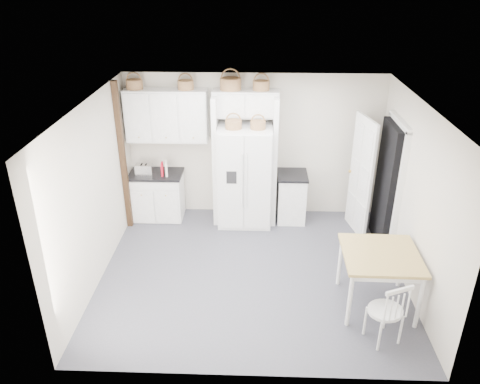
{
  "coord_description": "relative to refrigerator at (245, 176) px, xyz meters",
  "views": [
    {
      "loc": [
        0.04,
        -5.88,
        4.22
      ],
      "look_at": [
        -0.19,
        0.4,
        1.16
      ],
      "focal_mm": 35.0,
      "sensor_mm": 36.0,
      "label": 1
    }
  ],
  "objects": [
    {
      "name": "basket_upper_c",
      "position": [
        -1.0,
        0.23,
        1.53
      ],
      "size": [
        0.27,
        0.27,
        0.15
      ],
      "primitive_type": "cylinder",
      "color": "brown",
      "rests_on": "upper_cabinet"
    },
    {
      "name": "fridge_panel_left",
      "position": [
        -0.51,
        0.1,
        0.26
      ],
      "size": [
        0.08,
        0.6,
        2.3
      ],
      "primitive_type": "cube",
      "color": "white",
      "rests_on": "floor"
    },
    {
      "name": "toaster",
      "position": [
        -1.77,
        -0.0,
        0.09
      ],
      "size": [
        0.3,
        0.17,
        0.21
      ],
      "primitive_type": "cube",
      "rotation": [
        0.0,
        0.0,
        -0.0
      ],
      "color": "silver",
      "rests_on": "counter_left"
    },
    {
      "name": "fridge_panel_right",
      "position": [
        0.51,
        0.1,
        0.26
      ],
      "size": [
        0.08,
        0.6,
        2.3
      ],
      "primitive_type": "cube",
      "color": "white",
      "rests_on": "floor"
    },
    {
      "name": "basket_fridge_b",
      "position": [
        0.21,
        -0.1,
        0.96
      ],
      "size": [
        0.25,
        0.25,
        0.14
      ],
      "primitive_type": "cylinder",
      "color": "brown",
      "rests_on": "refrigerator"
    },
    {
      "name": "counter_right",
      "position": [
        0.84,
        0.1,
        -0.01
      ],
      "size": [
        0.53,
        0.63,
        0.04
      ],
      "primitive_type": "cube",
      "color": "black",
      "rests_on": "base_cab_right"
    },
    {
      "name": "refrigerator",
      "position": [
        0.0,
        0.0,
        0.0
      ],
      "size": [
        0.92,
        0.74,
        1.79
      ],
      "primitive_type": "cube",
      "color": "white",
      "rests_on": "floor"
    },
    {
      "name": "cookbook_cream",
      "position": [
        -1.38,
        0.02,
        0.11
      ],
      "size": [
        0.07,
        0.17,
        0.25
      ],
      "primitive_type": "cube",
      "rotation": [
        0.0,
        0.0,
        0.21
      ],
      "color": "silver",
      "rests_on": "counter_left"
    },
    {
      "name": "door_slab",
      "position": [
        1.95,
        -0.27,
        0.13
      ],
      "size": [
        0.21,
        0.79,
        2.05
      ],
      "primitive_type": "cube",
      "rotation": [
        0.0,
        0.0,
        -1.36
      ],
      "color": "white",
      "rests_on": "floor"
    },
    {
      "name": "wall_left",
      "position": [
        -2.1,
        -1.6,
        0.41
      ],
      "size": [
        0.0,
        4.0,
        4.0
      ],
      "primitive_type": "plane",
      "rotation": [
        1.57,
        0.0,
        1.57
      ],
      "color": "beige",
      "rests_on": "floor"
    },
    {
      "name": "basket_bridge_b",
      "position": [
        0.26,
        0.23,
        1.54
      ],
      "size": [
        0.28,
        0.28,
        0.16
      ],
      "primitive_type": "cylinder",
      "color": "brown",
      "rests_on": "bridge_cabinet"
    },
    {
      "name": "basket_bridge_a",
      "position": [
        -0.25,
        0.23,
        1.56
      ],
      "size": [
        0.35,
        0.35,
        0.2
      ],
      "primitive_type": "cylinder",
      "color": "brown",
      "rests_on": "bridge_cabinet"
    },
    {
      "name": "counter_left",
      "position": [
        -1.59,
        0.1,
        -0.04
      ],
      "size": [
        0.94,
        0.61,
        0.04
      ],
      "primitive_type": "cube",
      "color": "black",
      "rests_on": "base_cab_left"
    },
    {
      "name": "wall_back",
      "position": [
        0.15,
        0.4,
        0.41
      ],
      "size": [
        4.5,
        0.0,
        4.5
      ],
      "primitive_type": "plane",
      "rotation": [
        1.57,
        0.0,
        0.0
      ],
      "color": "beige",
      "rests_on": "floor"
    },
    {
      "name": "floor",
      "position": [
        0.15,
        -1.6,
        -0.89
      ],
      "size": [
        4.5,
        4.5,
        0.0
      ],
      "primitive_type": "plane",
      "color": "#4B4B56",
      "rests_on": "ground"
    },
    {
      "name": "bridge_cabinet",
      "position": [
        0.0,
        0.23,
        1.23
      ],
      "size": [
        1.12,
        0.34,
        0.45
      ],
      "primitive_type": "cube",
      "color": "white",
      "rests_on": "wall_back"
    },
    {
      "name": "cookbook_red",
      "position": [
        -1.45,
        0.02,
        0.1
      ],
      "size": [
        0.05,
        0.16,
        0.23
      ],
      "primitive_type": "cube",
      "rotation": [
        0.0,
        0.0,
        0.1
      ],
      "color": "#B40E22",
      "rests_on": "counter_left"
    },
    {
      "name": "wall_right",
      "position": [
        2.4,
        -1.6,
        0.41
      ],
      "size": [
        0.0,
        4.0,
        4.0
      ],
      "primitive_type": "plane",
      "rotation": [
        1.57,
        0.0,
        -1.57
      ],
      "color": "beige",
      "rests_on": "floor"
    },
    {
      "name": "basket_upper_a",
      "position": [
        -1.85,
        0.23,
        1.54
      ],
      "size": [
        0.28,
        0.28,
        0.16
      ],
      "primitive_type": "cylinder",
      "color": "brown",
      "rests_on": "upper_cabinet"
    },
    {
      "name": "upper_cabinet",
      "position": [
        -1.35,
        0.23,
        1.01
      ],
      "size": [
        1.4,
        0.34,
        0.9
      ],
      "primitive_type": "cube",
      "color": "white",
      "rests_on": "wall_back"
    },
    {
      "name": "base_cab_right",
      "position": [
        0.84,
        0.1,
        -0.46
      ],
      "size": [
        0.49,
        0.59,
        0.86
      ],
      "primitive_type": "cube",
      "color": "white",
      "rests_on": "floor"
    },
    {
      "name": "basket_fridge_a",
      "position": [
        -0.19,
        -0.1,
        0.97
      ],
      "size": [
        0.27,
        0.27,
        0.15
      ],
      "primitive_type": "cylinder",
      "color": "brown",
      "rests_on": "refrigerator"
    },
    {
      "name": "windsor_chair",
      "position": [
        1.79,
        -2.95,
        -0.45
      ],
      "size": [
        0.56,
        0.54,
        0.89
      ],
      "primitive_type": "cube",
      "rotation": [
        0.0,
        0.0,
        0.4
      ],
      "color": "white",
      "rests_on": "floor"
    },
    {
      "name": "dining_table",
      "position": [
        1.85,
        -2.28,
        -0.48
      ],
      "size": [
        1.01,
        1.01,
        0.83
      ],
      "primitive_type": "cube",
      "rotation": [
        0.0,
        0.0,
        -0.02
      ],
      "color": "olive",
      "rests_on": "floor"
    },
    {
      "name": "base_cab_left",
      "position": [
        -1.59,
        0.1,
        -0.47
      ],
      "size": [
        0.9,
        0.57,
        0.84
      ],
      "primitive_type": "cube",
      "color": "white",
      "rests_on": "floor"
    },
    {
      "name": "ceiling",
      "position": [
        0.15,
        -1.6,
        1.71
      ],
      "size": [
        4.5,
        4.5,
        0.0
      ],
      "primitive_type": "plane",
      "color": "white",
      "rests_on": "wall_back"
    },
    {
      "name": "trim_post",
      "position": [
        -2.05,
        -0.25,
        0.41
      ],
      "size": [
        0.09,
        0.09,
        2.6
      ],
      "primitive_type": "cube",
      "color": "black",
      "rests_on": "floor"
    },
    {
      "name": "doorway_void",
      "position": [
        2.31,
        -0.6,
        0.13
      ],
      "size": [
        0.18,
        0.85,
        2.05
      ],
      "primitive_type": "cube",
      "color": "black",
      "rests_on": "floor"
    }
  ]
}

